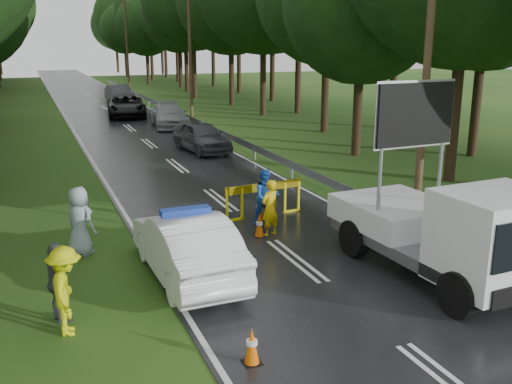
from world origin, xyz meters
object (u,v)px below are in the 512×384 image
queue_car_first (202,137)px  queue_car_fourth (119,94)px  officer (270,208)px  barrier (264,191)px  queue_car_third (126,106)px  police_sedan (187,246)px  civilian (266,197)px  work_truck (448,230)px  queue_car_second (169,115)px

queue_car_first → queue_car_fourth: 23.96m
officer → queue_car_fourth: bearing=-113.4°
barrier → queue_car_third: bearing=84.1°
police_sedan → civilian: civilian is taller
work_truck → officer: (-2.55, 4.34, -0.39)m
officer → queue_car_fourth: (1.61, 36.87, -0.01)m
police_sedan → queue_car_first: (4.82, 14.86, -0.03)m
officer → work_truck: bearing=99.6°
queue_car_third → queue_car_fourth: queue_car_fourth is taller
work_truck → barrier: bearing=105.9°
queue_car_second → queue_car_fourth: size_ratio=1.05×
queue_car_first → queue_car_second: queue_car_first is taller
civilian → queue_car_second: (2.01, 20.64, -0.10)m
officer → civilian: 1.05m
work_truck → queue_car_first: (-0.68, 17.25, -0.46)m
queue_car_second → officer: bearing=-90.3°
barrier → queue_car_first: bearing=77.5°
police_sedan → queue_car_first: police_sedan is taller
work_truck → civilian: size_ratio=3.36×
police_sedan → barrier: police_sedan is taller
queue_car_fourth → civilian: bearing=-95.5°
queue_car_fourth → work_truck: bearing=-92.1°
police_sedan → barrier: 5.05m
queue_car_second → queue_car_first: bearing=-87.1°
civilian → officer: bearing=-109.0°
barrier → officer: (-0.53, -1.70, -0.01)m
police_sedan → queue_car_second: 24.18m
queue_car_third → queue_car_second: bearing=-67.3°
queue_car_first → queue_car_third: queue_car_third is taller
barrier → queue_car_fourth: (1.08, 35.17, -0.03)m
police_sedan → work_truck: bearing=155.0°
queue_car_second → queue_car_third: 6.23m
barrier → officer: officer is taller
queue_car_first → queue_car_third: bearing=88.0°
civilian → work_truck: bearing=-68.8°
queue_car_first → queue_car_third: 14.78m
civilian → queue_car_first: (1.56, 11.91, -0.10)m
barrier → civilian: 0.73m
queue_car_fourth → queue_car_third: bearing=-99.4°
police_sedan → civilian: (3.27, 2.95, 0.08)m
queue_car_third → officer: bearing=-84.2°
queue_car_first → police_sedan: bearing=-114.7°
officer → queue_car_third: (0.65, 27.64, -0.03)m
police_sedan → queue_car_third: (3.60, 29.59, 0.01)m
officer → queue_car_second: (2.33, 21.64, -0.08)m
work_truck → officer: work_truck is taller
police_sedan → queue_car_fourth: police_sedan is taller
civilian → queue_car_second: size_ratio=0.33×
police_sedan → officer: 3.54m
work_truck → barrier: 6.38m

